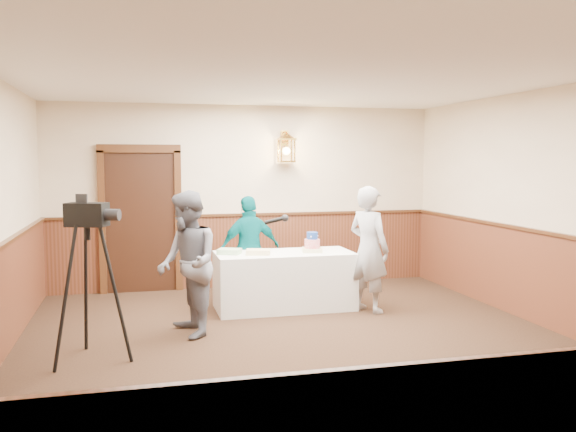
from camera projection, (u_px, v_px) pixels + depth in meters
name	position (u px, v px, depth m)	size (l,w,h in m)	color
ground	(308.00, 353.00, 6.19)	(7.00, 7.00, 0.00)	black
room_shell	(292.00, 202.00, 6.48)	(6.02, 7.02, 2.81)	beige
display_table	(284.00, 280.00, 8.05)	(1.80, 0.80, 0.75)	silver
tiered_cake	(312.00, 244.00, 8.05)	(0.31, 0.31, 0.26)	beige
sheet_cake_yellow	(258.00, 252.00, 7.85)	(0.30, 0.23, 0.06)	#FFDC98
sheet_cake_green	(229.00, 251.00, 7.88)	(0.28, 0.23, 0.07)	#A2D697
interviewer	(188.00, 264.00, 6.75)	(1.55, 0.89, 1.63)	slate
baker	(369.00, 249.00, 7.86)	(0.60, 0.39, 1.63)	#98999D
assistant_p	(250.00, 249.00, 8.40)	(0.86, 0.36, 1.47)	#02585C
tv_camera_rig	(89.00, 291.00, 5.91)	(0.61, 0.57, 1.55)	black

